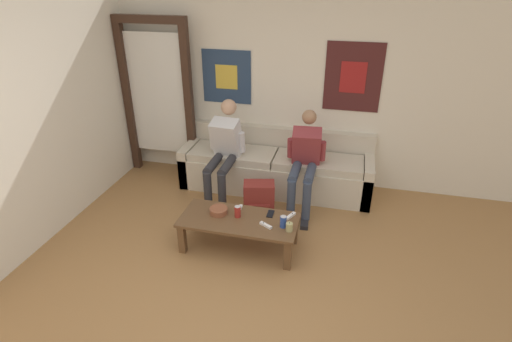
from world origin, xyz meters
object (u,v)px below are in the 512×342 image
Objects in this scene: person_seated_adult at (224,148)px; game_controller_near_left at (291,216)px; backpack at (259,201)px; coffee_table at (239,223)px; game_controller_near_right at (266,225)px; cell_phone at (270,214)px; couch at (276,168)px; person_seated_teen at (305,159)px; game_controller_far_center at (239,209)px; drink_can_blue at (283,222)px; drink_can_red at (238,212)px; ceramic_bowl at (219,210)px; pillar_candle at (289,227)px.

person_seated_adult is 1.35m from game_controller_near_left.
backpack is 0.67m from game_controller_near_left.
coffee_table is at bearing -64.93° from person_seated_adult.
game_controller_near_right is 1.03× the size of cell_phone.
couch is at bearing 85.17° from coffee_table.
backpack is at bearing 133.79° from game_controller_near_left.
person_seated_adult is at bearing 125.55° from game_controller_near_right.
game_controller_near_left reaches higher than cell_phone.
person_seated_teen is 0.90m from game_controller_near_left.
person_seated_adult is at bearing 144.19° from backpack.
cell_phone is (0.34, -0.01, -0.01)m from game_controller_far_center.
game_controller_near_right is 0.41m from game_controller_far_center.
couch is at bearing 82.57° from game_controller_far_center.
person_seated_adult reaches higher than game_controller_far_center.
game_controller_near_left is 0.55m from game_controller_far_center.
coffee_table is 0.19m from game_controller_far_center.
person_seated_teen is at bearing 56.05° from game_controller_far_center.
person_seated_adult is 8.89× the size of cell_phone.
coffee_table is 8.43× the size of game_controller_near_left.
couch is 1.38m from coffee_table.
cell_phone is at bearing 131.17° from drink_can_blue.
drink_can_red reaches higher than game_controller_near_right.
backpack is at bearing 108.67° from game_controller_near_right.
couch reaches higher than coffee_table.
ceramic_bowl is at bearing 175.92° from drink_can_red.
game_controller_near_left is 0.21m from cell_phone.
ceramic_bowl is 0.71m from drink_can_blue.
coffee_table is 0.64m from backpack.
game_controller_near_left is (-0.02, -0.85, -0.27)m from person_seated_teen.
cell_phone is (-0.00, 0.23, -0.01)m from game_controller_near_right.
couch reaches higher than cell_phone.
drink_can_blue reaches higher than backpack.
couch reaches higher than game_controller_near_right.
couch is 18.17× the size of cell_phone.
game_controller_near_left is at bearing -0.40° from game_controller_far_center.
drink_can_blue is at bearing 10.65° from game_controller_near_right.
backpack reaches higher than game_controller_near_right.
game_controller_near_right is at bearing -102.11° from person_seated_teen.
coffee_table is 1.19m from person_seated_adult.
coffee_table is at bearing -94.83° from couch.
coffee_table is at bearing 175.86° from drink_can_blue.
game_controller_far_center is at bearing -102.73° from backpack.
pillar_candle is at bearing -36.62° from drink_can_blue.
game_controller_near_right is (0.32, -0.10, -0.05)m from drink_can_red.
coffee_table is at bearing -162.47° from game_controller_near_left.
game_controller_near_left is 1.02× the size of game_controller_near_right.
game_controller_near_left is at bearing 8.54° from ceramic_bowl.
backpack reaches higher than coffee_table.
person_seated_teen reaches higher than coffee_table.
game_controller_far_center is at bearing 104.06° from coffee_table.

